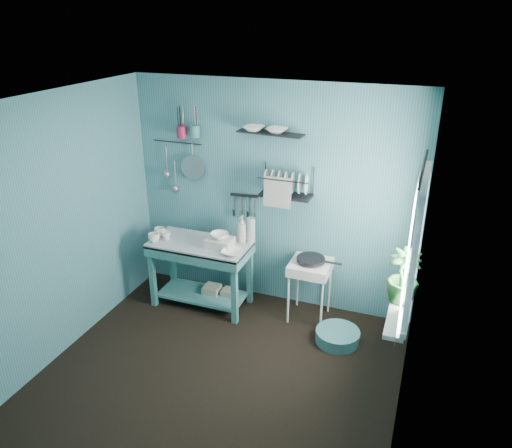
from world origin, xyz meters
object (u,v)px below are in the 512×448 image
(utensil_cup_magenta, at_px, (182,132))
(storage_tin_large, at_px, (212,294))
(utensil_cup_teal, at_px, (195,131))
(potted_plant, at_px, (403,277))
(water_bottle, at_px, (251,230))
(storage_tin_small, at_px, (229,297))
(dish_rack, at_px, (286,182))
(wash_tub, at_px, (220,243))
(colander, at_px, (193,167))
(mug_right, at_px, (160,232))
(mug_mid, at_px, (166,236))
(work_counter, at_px, (201,274))
(soap_bottle, at_px, (242,229))
(floor_basin, at_px, (338,336))
(frying_pan, at_px, (311,259))
(hotplate_stand, at_px, (309,290))
(mug_left, at_px, (154,238))

(utensil_cup_magenta, height_order, storage_tin_large, utensil_cup_magenta)
(utensil_cup_teal, distance_m, potted_plant, 2.67)
(water_bottle, height_order, potted_plant, potted_plant)
(potted_plant, bearing_deg, storage_tin_small, 161.76)
(dish_rack, relative_size, storage_tin_small, 2.75)
(storage_tin_large, bearing_deg, potted_plant, -15.83)
(potted_plant, bearing_deg, utensil_cup_magenta, 160.42)
(wash_tub, relative_size, utensil_cup_magenta, 2.15)
(colander, height_order, storage_tin_large, colander)
(mug_right, height_order, wash_tub, wash_tub)
(mug_mid, height_order, wash_tub, wash_tub)
(work_counter, bearing_deg, dish_rack, 14.50)
(storage_tin_large, bearing_deg, water_bottle, 22.04)
(soap_bottle, bearing_deg, utensil_cup_magenta, 168.33)
(utensil_cup_teal, bearing_deg, floor_basin, -16.41)
(utensil_cup_teal, bearing_deg, frying_pan, -7.89)
(potted_plant, bearing_deg, utensil_cup_teal, 159.21)
(utensil_cup_teal, relative_size, colander, 0.46)
(frying_pan, bearing_deg, work_counter, -172.34)
(mug_mid, relative_size, dish_rack, 0.18)
(mug_right, height_order, storage_tin_small, mug_right)
(hotplate_stand, bearing_deg, floor_basin, -31.81)
(water_bottle, height_order, frying_pan, water_bottle)
(frying_pan, relative_size, potted_plant, 0.62)
(storage_tin_small, bearing_deg, frying_pan, 5.21)
(soap_bottle, relative_size, potted_plant, 0.62)
(potted_plant, distance_m, floor_basin, 1.21)
(mug_right, bearing_deg, utensil_cup_magenta, 65.88)
(mug_right, height_order, utensil_cup_magenta, utensil_cup_magenta)
(dish_rack, bearing_deg, colander, 176.71)
(mug_mid, bearing_deg, colander, 73.33)
(utensil_cup_teal, bearing_deg, storage_tin_large, -47.55)
(dish_rack, bearing_deg, storage_tin_small, -157.77)
(mug_right, relative_size, water_bottle, 0.44)
(soap_bottle, bearing_deg, water_bottle, 11.31)
(mug_left, bearing_deg, potted_plant, -8.14)
(wash_tub, distance_m, storage_tin_small, 0.74)
(soap_bottle, xyz_separation_m, hotplate_stand, (0.80, -0.04, -0.59))
(soap_bottle, bearing_deg, mug_right, -167.74)
(work_counter, distance_m, storage_tin_large, 0.30)
(mug_left, height_order, hotplate_stand, mug_left)
(mug_left, relative_size, mug_right, 1.00)
(water_bottle, relative_size, floor_basin, 0.62)
(work_counter, bearing_deg, frying_pan, 2.88)
(mug_right, bearing_deg, mug_left, -82.87)
(mug_mid, distance_m, hotplate_stand, 1.68)
(potted_plant, bearing_deg, water_bottle, 155.43)
(mug_mid, relative_size, hotplate_stand, 0.15)
(mug_right, distance_m, storage_tin_small, 1.08)
(water_bottle, height_order, dish_rack, dish_rack)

